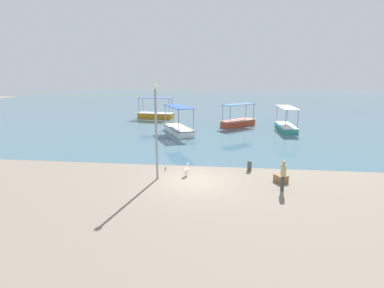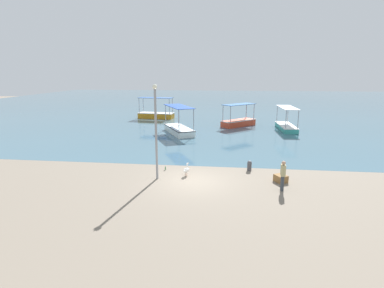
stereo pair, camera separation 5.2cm
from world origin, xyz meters
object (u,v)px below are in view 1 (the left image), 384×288
fisherman_standing (283,175)px  cargo_crate (281,178)px  glass_bottle (165,168)px  fishing_boat_outer (286,126)px  fishing_boat_far_right (238,122)px  lamp_post (156,127)px  pelican (186,170)px  fishing_boat_near_right (179,128)px  mooring_bollard (249,165)px  fishing_boat_near_left (156,114)px

fisherman_standing → cargo_crate: 1.51m
glass_bottle → fishing_boat_outer: bearing=55.6°
fishing_boat_far_right → lamp_post: 20.31m
pelican → lamp_post: (-1.70, -0.74, 2.83)m
fishing_boat_far_right → cargo_crate: 19.15m
fishing_boat_outer → glass_bottle: 19.01m
fishing_boat_outer → fishing_boat_far_right: size_ratio=1.20×
fisherman_standing → pelican: bearing=162.3°
fishing_boat_near_right → lamp_post: size_ratio=0.99×
mooring_bollard → fishing_boat_near_right: bearing=119.3°
fishing_boat_outer → fisherman_standing: size_ratio=3.09×
lamp_post → fisherman_standing: lamp_post is taller
glass_bottle → fishing_boat_near_right: bearing=94.9°
fishing_boat_near_right → fishing_boat_far_right: bearing=39.1°
fishing_boat_near_left → glass_bottle: (6.00, -22.74, -0.47)m
cargo_crate → glass_bottle: cargo_crate is taller
fishing_boat_far_right → mooring_bollard: 17.12m
pelican → fisherman_standing: 5.88m
glass_bottle → cargo_crate: bearing=-11.1°
lamp_post → fisherman_standing: size_ratio=3.37×
fishing_boat_far_right → pelican: 19.01m
fishing_boat_far_right → fishing_boat_near_right: bearing=-140.9°
glass_bottle → fisherman_standing: bearing=-21.2°
fishing_boat_far_right → mooring_bollard: bearing=-89.5°
fishing_boat_near_left → mooring_bollard: size_ratio=7.63×
pelican → mooring_bollard: pelican is taller
lamp_post → fisherman_standing: 7.70m
fishing_boat_outer → glass_bottle: fishing_boat_outer is taller
glass_bottle → fishing_boat_near_left: bearing=104.8°
fishing_boat_near_right → fisherman_standing: (8.19, -15.13, 0.37)m
fishing_boat_far_right → fisherman_standing: size_ratio=2.58×
lamp_post → cargo_crate: lamp_post is taller
fishing_boat_near_left → lamp_post: size_ratio=0.91×
fishing_boat_near_right → fishing_boat_outer: bearing=15.8°
fisherman_standing → fishing_boat_near_right: bearing=118.4°
fishing_boat_outer → glass_bottle: bearing=-124.4°
fishing_boat_near_left → pelican: bearing=-72.3°
fishing_boat_outer → mooring_bollard: size_ratio=7.72×
fishing_boat_far_right → pelican: bearing=-101.8°
fishing_boat_outer → lamp_post: bearing=-122.0°
fishing_boat_near_left → mooring_bollard: bearing=-62.5°
fishing_boat_near_right → fishing_boat_far_right: fishing_boat_near_right is taller
fishing_boat_outer → lamp_post: (-10.88, -17.42, 2.71)m
fishing_boat_near_right → fishing_boat_outer: (11.80, 3.33, -0.04)m
cargo_crate → fisherman_standing: bearing=-96.6°
fishing_boat_near_right → fishing_boat_near_left: (-4.94, 10.38, 0.04)m
fisherman_standing → cargo_crate: bearing=83.4°
fishing_boat_near_left → fisherman_standing: fishing_boat_near_left is taller
fisherman_standing → glass_bottle: (-7.13, 2.77, -0.80)m
fishing_boat_outer → glass_bottle: size_ratio=19.32×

